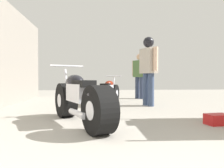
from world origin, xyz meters
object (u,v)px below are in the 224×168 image
motorcycle_maroon_cruiser (80,99)px  mechanic_with_helmet (148,65)px  mechanic_in_blue (139,73)px  red_toolbox (218,119)px  motorcycle_black_naked (107,92)px

motorcycle_maroon_cruiser → mechanic_with_helmet: (1.62, 2.11, 0.69)m
mechanic_with_helmet → mechanic_in_blue: bearing=84.3°
mechanic_in_blue → motorcycle_maroon_cruiser: bearing=-113.8°
motorcycle_maroon_cruiser → mechanic_in_blue: mechanic_in_blue is taller
red_toolbox → mechanic_with_helmet: bearing=101.7°
motorcycle_maroon_cruiser → mechanic_with_helmet: bearing=52.6°
motorcycle_maroon_cruiser → red_toolbox: motorcycle_maroon_cruiser is taller
mechanic_with_helmet → red_toolbox: (0.48, -2.30, -0.99)m
motorcycle_black_naked → mechanic_in_blue: size_ratio=1.05×
mechanic_with_helmet → red_toolbox: size_ratio=5.19×
motorcycle_maroon_cruiser → motorcycle_black_naked: motorcycle_maroon_cruiser is taller
mechanic_in_blue → mechanic_with_helmet: bearing=-95.7°
mechanic_with_helmet → red_toolbox: mechanic_with_helmet is taller
motorcycle_black_naked → red_toolbox: bearing=-61.4°
mechanic_in_blue → mechanic_with_helmet: mechanic_with_helmet is taller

